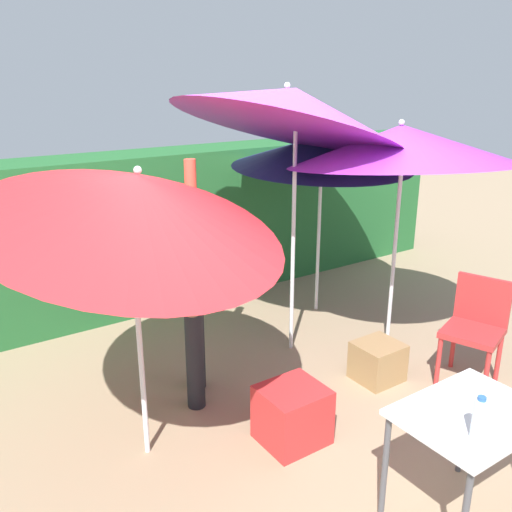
# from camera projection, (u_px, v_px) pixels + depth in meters

# --- Properties ---
(ground_plane) EXTENTS (24.00, 24.00, 0.00)m
(ground_plane) POSITION_uv_depth(u_px,v_px,m) (276.00, 393.00, 4.49)
(ground_plane) COLOR #9E8466
(hedge_row) EXTENTS (8.00, 0.70, 1.69)m
(hedge_row) POSITION_uv_depth(u_px,v_px,m) (152.00, 229.00, 6.08)
(hedge_row) COLOR #23602D
(hedge_row) RESTS_ON ground_plane
(umbrella_rainbow) EXTENTS (2.01, 1.96, 2.24)m
(umbrella_rainbow) POSITION_uv_depth(u_px,v_px,m) (135.00, 202.00, 3.28)
(umbrella_rainbow) COLOR silver
(umbrella_rainbow) RESTS_ON ground_plane
(umbrella_orange) EXTENTS (1.85, 1.86, 1.95)m
(umbrella_orange) POSITION_uv_depth(u_px,v_px,m) (322.00, 151.00, 5.55)
(umbrella_orange) COLOR silver
(umbrella_orange) RESTS_ON ground_plane
(umbrella_yellow) EXTENTS (2.04, 2.01, 2.72)m
(umbrella_yellow) POSITION_uv_depth(u_px,v_px,m) (291.00, 109.00, 4.58)
(umbrella_yellow) COLOR silver
(umbrella_yellow) RESTS_ON ground_plane
(umbrella_navy) EXTENTS (1.99, 2.00, 2.20)m
(umbrella_navy) POSITION_uv_depth(u_px,v_px,m) (402.00, 145.00, 4.68)
(umbrella_navy) COLOR silver
(umbrella_navy) RESTS_ON ground_plane
(person_vendor) EXTENTS (0.37, 0.52, 1.88)m
(person_vendor) POSITION_uv_depth(u_px,v_px,m) (193.00, 289.00, 4.16)
(person_vendor) COLOR black
(person_vendor) RESTS_ON ground_plane
(chair_plastic) EXTENTS (0.56, 0.56, 0.89)m
(chair_plastic) POSITION_uv_depth(u_px,v_px,m) (476.00, 324.00, 4.54)
(chair_plastic) COLOR #B72D2D
(chair_plastic) RESTS_ON ground_plane
(cooler_box) EXTENTS (0.44, 0.41, 0.41)m
(cooler_box) POSITION_uv_depth(u_px,v_px,m) (292.00, 415.00, 3.85)
(cooler_box) COLOR red
(cooler_box) RESTS_ON ground_plane
(crate_cardboard) EXTENTS (0.37, 0.35, 0.33)m
(crate_cardboard) POSITION_uv_depth(u_px,v_px,m) (378.00, 361.00, 4.65)
(crate_cardboard) COLOR #9E7A4C
(crate_cardboard) RESTS_ON ground_plane
(folding_table) EXTENTS (0.80, 0.60, 0.73)m
(folding_table) POSITION_uv_depth(u_px,v_px,m) (470.00, 426.00, 3.01)
(folding_table) COLOR #4C4C51
(folding_table) RESTS_ON ground_plane
(bottle_water) EXTENTS (0.07, 0.07, 0.24)m
(bottle_water) POSITION_uv_depth(u_px,v_px,m) (479.00, 419.00, 2.74)
(bottle_water) COLOR silver
(bottle_water) RESTS_ON folding_table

